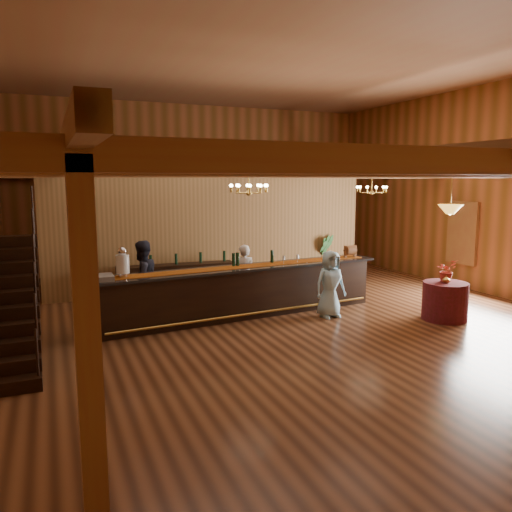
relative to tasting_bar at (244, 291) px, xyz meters
name	(u,v)px	position (x,y,z in m)	size (l,w,h in m)	color
floor	(287,318)	(0.81, -0.51, -0.57)	(14.00, 14.00, 0.00)	brown
ceiling	(289,57)	(0.81, -0.51, 4.93)	(14.00, 14.00, 0.00)	#90623D
wall_back	(197,188)	(0.81, 6.49, 2.18)	(12.00, 0.10, 5.50)	#A25A32
wall_right	(497,190)	(6.81, -0.51, 2.18)	(0.10, 14.00, 5.50)	#A25A32
beam_grid	(278,170)	(0.81, -0.01, 2.67)	(11.90, 13.90, 0.39)	olive
support_posts	(298,249)	(0.81, -1.01, 1.03)	(9.20, 10.20, 3.20)	olive
partition_wall	(215,234)	(0.31, 2.99, 0.98)	(9.00, 0.18, 3.10)	brown
window_right_back	(463,233)	(6.76, 0.49, 0.98)	(0.12, 1.05, 1.75)	white
staircase	(6,305)	(-4.64, -1.25, 0.43)	(1.00, 2.80, 2.00)	black
backroom_boxes	(202,259)	(0.52, 4.99, -0.04)	(4.10, 0.60, 1.10)	black
tasting_bar	(244,291)	(0.00, 0.00, 0.00)	(6.77, 1.50, 1.13)	black
beverage_dispenser	(122,263)	(-2.63, -0.20, 0.84)	(0.26, 0.26, 0.60)	silver
glass_rack_tray	(100,278)	(-3.09, -0.35, 0.60)	(0.50, 0.50, 0.10)	gray
raffle_drum	(350,250)	(2.90, 0.23, 0.73)	(0.34, 0.24, 0.30)	brown
bar_bottle_0	(234,260)	(-0.20, 0.11, 0.70)	(0.07, 0.07, 0.30)	black
bar_bottle_1	(238,260)	(-0.11, 0.12, 0.70)	(0.07, 0.07, 0.30)	black
bar_bottle_2	(238,260)	(-0.11, 0.12, 0.70)	(0.07, 0.07, 0.30)	black
bar_bottle_3	(272,257)	(0.77, 0.21, 0.70)	(0.07, 0.07, 0.30)	black
backbar_shelf	(177,280)	(-0.93, 2.46, -0.14)	(3.03, 0.47, 0.85)	black
round_table	(445,301)	(3.92, -1.95, -0.16)	(0.95, 0.95, 0.82)	maroon
chandelier_left	(249,188)	(-0.06, -0.43, 2.27)	(0.80, 0.80, 0.51)	#B38F3E
chandelier_right	(372,189)	(4.17, 1.21, 2.20)	(0.80, 0.80, 0.58)	#B38F3E
pendant_lamp	(450,209)	(3.92, -1.95, 1.83)	(0.52, 0.52, 0.90)	#B38F3E
bartender	(244,275)	(0.33, 0.84, 0.18)	(0.55, 0.36, 1.50)	silver
staff_second	(142,279)	(-2.08, 0.87, 0.28)	(0.83, 0.64, 1.70)	#212230
guest	(330,284)	(1.73, -0.79, 0.18)	(0.73, 0.47, 1.49)	#9BCFEA
floor_plant	(322,257)	(3.70, 2.94, 0.13)	(0.77, 0.62, 1.40)	#306833
table_flowers	(446,270)	(4.01, -1.84, 0.50)	(0.43, 0.38, 0.48)	#B53323
table_vase	(446,277)	(3.88, -1.99, 0.39)	(0.13, 0.13, 0.26)	#B38F3E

